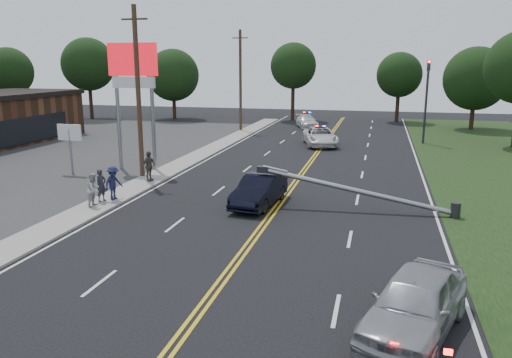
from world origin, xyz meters
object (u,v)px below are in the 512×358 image
(bystander_d, at_px, (149,166))
(bystander_a, at_px, (101,185))
(fallen_streetlight, at_px, (367,193))
(emergency_a, at_px, (320,136))
(small_sign, at_px, (70,137))
(waiting_sedan, at_px, (415,303))
(traffic_signal, at_px, (427,94))
(utility_pole_far, at_px, (240,81))
(emergency_b, at_px, (307,122))
(pylon_sign, at_px, (133,76))
(bystander_c, at_px, (113,183))
(utility_pole_mid, at_px, (138,93))
(bystander_b, at_px, (94,189))
(crashed_sedan, at_px, (259,190))

(bystander_d, bearing_deg, bystander_a, -168.33)
(fallen_streetlight, distance_m, emergency_a, 19.34)
(small_sign, height_order, waiting_sedan, small_sign)
(traffic_signal, relative_size, bystander_a, 4.37)
(small_sign, height_order, emergency_a, small_sign)
(utility_pole_far, xyz_separation_m, emergency_b, (6.14, 4.46, -4.43))
(emergency_a, bearing_deg, utility_pole_far, 126.93)
(pylon_sign, xyz_separation_m, small_sign, (-3.50, -2.00, -3.66))
(bystander_c, bearing_deg, utility_pole_mid, 27.48)
(bystander_a, bearing_deg, utility_pole_far, 16.58)
(small_sign, bearing_deg, waiting_sedan, -36.61)
(pylon_sign, xyz_separation_m, emergency_b, (7.44, 24.46, -5.34))
(pylon_sign, distance_m, bystander_c, 9.17)
(utility_pole_mid, relative_size, waiting_sedan, 2.11)
(waiting_sedan, xyz_separation_m, bystander_b, (-14.13, 8.10, 0.12))
(fallen_streetlight, height_order, utility_pole_far, utility_pole_far)
(utility_pole_far, distance_m, bystander_b, 28.87)
(utility_pole_far, xyz_separation_m, bystander_a, (0.69, -27.75, -4.16))
(waiting_sedan, bearing_deg, utility_pole_far, 131.58)
(emergency_b, relative_size, bystander_a, 2.80)
(waiting_sedan, bearing_deg, pylon_sign, 153.68)
(utility_pole_mid, bearing_deg, bystander_c, -78.28)
(crashed_sedan, relative_size, emergency_a, 0.82)
(bystander_d, bearing_deg, traffic_signal, -25.03)
(traffic_signal, bearing_deg, small_sign, -141.10)
(traffic_signal, bearing_deg, fallen_streetlight, -100.59)
(traffic_signal, bearing_deg, bystander_d, -130.72)
(bystander_a, bearing_deg, bystander_b, -157.61)
(crashed_sedan, distance_m, bystander_a, 7.77)
(pylon_sign, xyz_separation_m, bystander_a, (1.99, -7.75, -5.07))
(small_sign, height_order, bystander_d, small_sign)
(pylon_sign, relative_size, emergency_b, 1.77)
(utility_pole_far, relative_size, emergency_b, 2.22)
(emergency_a, relative_size, bystander_a, 3.39)
(traffic_signal, height_order, emergency_a, traffic_signal)
(pylon_sign, height_order, utility_pole_far, utility_pole_far)
(pylon_sign, xyz_separation_m, emergency_a, (10.27, 12.82, -5.24))
(pylon_sign, xyz_separation_m, bystander_c, (2.40, -7.28, -5.03))
(emergency_b, xyz_separation_m, bystander_c, (-5.04, -31.75, 0.31))
(emergency_a, bearing_deg, small_sign, -147.32)
(pylon_sign, distance_m, waiting_sedan, 23.83)
(utility_pole_mid, xyz_separation_m, bystander_a, (0.69, -5.75, -4.16))
(emergency_a, distance_m, bystander_d, 17.85)
(utility_pole_mid, height_order, bystander_b, utility_pole_mid)
(bystander_c, bearing_deg, traffic_signal, -19.41)
(traffic_signal, bearing_deg, utility_pole_mid, -134.20)
(crashed_sedan, bearing_deg, utility_pole_mid, 159.68)
(fallen_streetlight, bearing_deg, emergency_b, 103.39)
(small_sign, relative_size, utility_pole_far, 0.31)
(small_sign, xyz_separation_m, emergency_b, (10.94, 26.46, -1.68))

